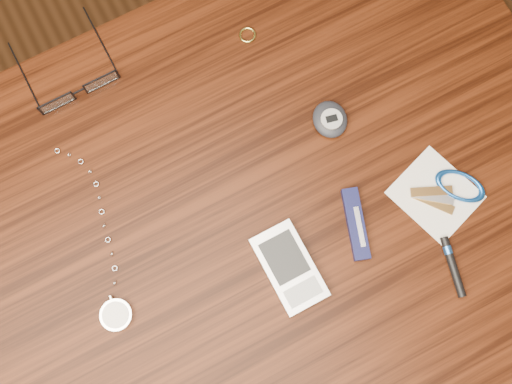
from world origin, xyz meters
The scene contains 10 objects.
ground centered at (0.00, 0.00, 0.00)m, with size 3.80×3.80×0.00m, color #472814.
desk centered at (0.00, 0.00, 0.65)m, with size 1.00×0.70×0.75m.
eyeglasses centered at (-0.11, 0.27, 0.76)m, with size 0.12×0.13×0.03m.
gold_ring centered at (0.14, 0.24, 0.75)m, with size 0.02×0.02×0.00m, color #CABD55.
pocket_watch centered at (-0.19, -0.03, 0.76)m, with size 0.07×0.27×0.01m.
pda_phone centered at (0.04, -0.09, 0.76)m, with size 0.06×0.11×0.02m.
pedometer centered at (0.18, 0.07, 0.76)m, with size 0.06×0.06×0.02m.
notepad_keys centered at (0.28, -0.09, 0.75)m, with size 0.13×0.13×0.01m.
pocket_knife centered at (0.14, -0.08, 0.76)m, with size 0.05×0.10×0.01m.
black_blue_pen centered at (0.23, -0.18, 0.76)m, with size 0.03×0.08×0.01m.
Camera 1 is at (-0.04, -0.14, 1.60)m, focal length 45.00 mm.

